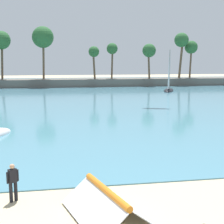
# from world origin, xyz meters

# --- Properties ---
(sea) EXTENTS (220.00, 100.37, 0.06)m
(sea) POSITION_xyz_m (0.00, 58.27, 0.03)
(sea) COLOR teal
(sea) RESTS_ON ground
(palm_headland) EXTENTS (80.38, 6.11, 13.66)m
(palm_headland) POSITION_xyz_m (-0.97, 68.42, 3.83)
(palm_headland) COLOR #605B54
(palm_headland) RESTS_ON ground
(folded_kite) EXTENTS (3.44, 4.28, 1.11)m
(folded_kite) POSITION_xyz_m (-0.27, 5.15, 0.74)
(folded_kite) COLOR white
(folded_kite) RESTS_ON ground
(person_at_waterline) EXTENTS (0.47, 0.36, 1.67)m
(person_at_waterline) POSITION_xyz_m (-4.01, 7.13, 0.89)
(person_at_waterline) COLOR black
(person_at_waterline) RESTS_ON ground
(sailboat_toward_headland) EXTENTS (4.18, 6.15, 8.64)m
(sailboat_toward_headland) POSITION_xyz_m (19.28, 53.33, 0.84)
(sailboat_toward_headland) COLOR black
(sailboat_toward_headland) RESTS_ON sea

